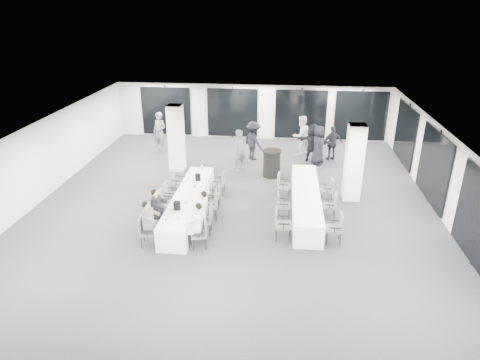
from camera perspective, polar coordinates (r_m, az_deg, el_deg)
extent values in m
cube|color=#27272C|center=(15.28, -0.83, -3.37)|extent=(14.00, 16.00, 0.02)
cube|color=silver|center=(14.25, -0.89, 6.84)|extent=(14.00, 16.00, 0.02)
cube|color=beige|center=(16.98, -25.08, 2.31)|extent=(0.02, 16.00, 2.80)
cube|color=beige|center=(15.57, 25.70, 0.43)|extent=(0.02, 16.00, 2.80)
cube|color=beige|center=(22.32, 1.58, 9.06)|extent=(14.00, 0.02, 2.80)
cube|color=beige|center=(7.92, -8.10, -20.04)|extent=(14.00, 0.02, 2.80)
cube|color=black|center=(22.26, 1.57, 8.89)|extent=(13.60, 0.06, 2.50)
cube|color=black|center=(16.44, 24.38, 1.61)|extent=(0.06, 14.00, 2.50)
cube|color=white|center=(18.18, -8.50, 5.55)|extent=(0.60, 0.60, 2.80)
cube|color=white|center=(15.76, 14.95, 2.25)|extent=(0.60, 0.60, 2.80)
cube|color=white|center=(14.59, -6.84, -3.20)|extent=(0.90, 5.00, 0.75)
cube|color=white|center=(14.86, 8.76, -2.80)|extent=(0.90, 5.00, 0.75)
cylinder|color=black|center=(17.58, 4.25, 2.22)|extent=(0.70, 0.70, 1.11)
cylinder|color=black|center=(17.40, 4.30, 3.92)|extent=(0.81, 0.81, 0.02)
cube|color=#585B60|center=(12.97, -12.08, -6.81)|extent=(0.51, 0.52, 0.08)
cube|color=#585B60|center=(12.89, -13.12, -5.79)|extent=(0.12, 0.45, 0.45)
cylinder|color=black|center=(13.29, -12.69, -7.28)|extent=(0.03, 0.03, 0.40)
cylinder|color=black|center=(12.96, -12.99, -8.14)|extent=(0.03, 0.03, 0.40)
cylinder|color=black|center=(13.22, -11.03, -7.29)|extent=(0.03, 0.03, 0.40)
cylinder|color=black|center=(12.89, -11.28, -8.16)|extent=(0.03, 0.03, 0.40)
cube|color=black|center=(13.10, -11.97, -5.65)|extent=(0.33, 0.08, 0.04)
cube|color=black|center=(12.69, -12.32, -6.70)|extent=(0.33, 0.08, 0.04)
cube|color=#585B60|center=(13.69, -11.03, -5.02)|extent=(0.51, 0.53, 0.08)
cube|color=#585B60|center=(13.65, -11.95, -3.92)|extent=(0.12, 0.46, 0.45)
cylinder|color=black|center=(14.03, -11.37, -5.43)|extent=(0.04, 0.04, 0.40)
cylinder|color=black|center=(13.72, -12.04, -6.18)|extent=(0.04, 0.04, 0.40)
cylinder|color=black|center=(13.88, -9.88, -5.63)|extent=(0.04, 0.04, 0.40)
cylinder|color=black|center=(13.57, -10.52, -6.40)|extent=(0.04, 0.04, 0.40)
cube|color=black|center=(13.81, -10.67, -3.94)|extent=(0.34, 0.08, 0.04)
cube|color=black|center=(13.41, -11.50, -4.86)|extent=(0.34, 0.08, 0.04)
cube|color=#585B60|center=(14.60, -9.87, -3.13)|extent=(0.50, 0.52, 0.08)
cube|color=#585B60|center=(14.57, -10.69, -2.12)|extent=(0.12, 0.44, 0.44)
cylinder|color=black|center=(14.93, -10.19, -3.54)|extent=(0.03, 0.03, 0.39)
cylinder|color=black|center=(14.62, -10.80, -4.18)|extent=(0.03, 0.03, 0.39)
cylinder|color=black|center=(14.78, -8.83, -3.72)|extent=(0.03, 0.03, 0.39)
cylinder|color=black|center=(14.47, -9.42, -4.38)|extent=(0.03, 0.03, 0.39)
cube|color=black|center=(14.72, -9.54, -2.17)|extent=(0.33, 0.09, 0.04)
cube|color=black|center=(14.33, -10.30, -2.95)|extent=(0.33, 0.09, 0.04)
cube|color=#585B60|center=(15.26, -9.13, -1.95)|extent=(0.44, 0.46, 0.07)
cube|color=#585B60|center=(15.22, -9.92, -1.05)|extent=(0.07, 0.43, 0.42)
cylinder|color=black|center=(15.57, -9.53, -2.37)|extent=(0.03, 0.03, 0.38)
cylinder|color=black|center=(15.25, -9.94, -2.96)|extent=(0.03, 0.03, 0.38)
cylinder|color=black|center=(15.46, -8.23, -2.46)|extent=(0.03, 0.03, 0.38)
cylinder|color=black|center=(15.15, -8.61, -3.06)|extent=(0.03, 0.03, 0.38)
cube|color=black|center=(15.40, -8.92, -1.06)|extent=(0.31, 0.05, 0.04)
cube|color=black|center=(15.00, -9.42, -1.77)|extent=(0.31, 0.05, 0.04)
cube|color=#585B60|center=(16.14, -8.24, -0.34)|extent=(0.47, 0.49, 0.08)
cube|color=#585B60|center=(16.10, -9.04, 0.58)|extent=(0.08, 0.46, 0.45)
cylinder|color=black|center=(16.47, -8.66, -0.80)|extent=(0.04, 0.04, 0.40)
cylinder|color=black|center=(16.12, -9.06, -1.36)|extent=(0.04, 0.04, 0.40)
cylinder|color=black|center=(16.36, -7.34, -0.88)|extent=(0.04, 0.04, 0.40)
cylinder|color=black|center=(16.02, -7.71, -1.45)|extent=(0.04, 0.04, 0.40)
cube|color=black|center=(16.30, -8.04, 0.55)|extent=(0.34, 0.05, 0.04)
cube|color=black|center=(15.86, -8.52, -0.13)|extent=(0.34, 0.05, 0.04)
cube|color=#585B60|center=(12.66, -5.48, -7.28)|extent=(0.51, 0.52, 0.07)
cube|color=#585B60|center=(12.55, -4.60, -6.25)|extent=(0.15, 0.42, 0.42)
cylinder|color=black|center=(12.63, -4.57, -8.53)|extent=(0.03, 0.03, 0.38)
cylinder|color=black|center=(12.94, -4.66, -7.69)|extent=(0.03, 0.03, 0.38)
cylinder|color=black|center=(12.62, -6.25, -8.62)|extent=(0.03, 0.03, 0.38)
cylinder|color=black|center=(12.93, -6.29, -7.77)|extent=(0.03, 0.03, 0.38)
cube|color=black|center=(12.39, -5.47, -7.19)|extent=(0.31, 0.11, 0.04)
cube|color=black|center=(12.79, -5.55, -6.16)|extent=(0.31, 0.11, 0.04)
cube|color=#585B60|center=(13.36, -4.81, -5.39)|extent=(0.48, 0.50, 0.08)
cube|color=#585B60|center=(13.21, -3.91, -4.40)|extent=(0.08, 0.46, 0.45)
cylinder|color=black|center=(13.28, -4.03, -6.73)|extent=(0.04, 0.04, 0.40)
cylinder|color=black|center=(13.62, -3.85, -5.91)|extent=(0.04, 0.04, 0.40)
cylinder|color=black|center=(13.33, -5.72, -6.68)|extent=(0.04, 0.04, 0.40)
cylinder|color=black|center=(13.67, -5.50, -5.86)|extent=(0.04, 0.04, 0.40)
cube|color=black|center=(13.06, -4.97, -5.26)|extent=(0.34, 0.06, 0.04)
cube|color=black|center=(13.49, -4.70, -4.27)|extent=(0.34, 0.06, 0.04)
cube|color=#585B60|center=(14.17, -4.12, -3.47)|extent=(0.57, 0.59, 0.08)
cube|color=#585B60|center=(14.05, -3.21, -2.40)|extent=(0.15, 0.49, 0.48)
cylinder|color=black|center=(14.11, -3.21, -4.75)|extent=(0.04, 0.04, 0.43)
cylinder|color=black|center=(14.48, -3.28, -3.98)|extent=(0.04, 0.04, 0.43)
cylinder|color=black|center=(14.10, -4.92, -4.81)|extent=(0.04, 0.04, 0.43)
cylinder|color=black|center=(14.48, -4.94, -4.04)|extent=(0.04, 0.04, 0.43)
cube|color=black|center=(13.86, -4.11, -3.29)|extent=(0.36, 0.11, 0.04)
cube|color=black|center=(14.33, -4.16, -2.36)|extent=(0.36, 0.11, 0.04)
cube|color=#585B60|center=(14.94, -3.57, -2.23)|extent=(0.45, 0.47, 0.07)
cube|color=#585B60|center=(14.82, -2.81, -1.38)|extent=(0.08, 0.43, 0.42)
cylinder|color=black|center=(14.86, -2.90, -3.34)|extent=(0.03, 0.03, 0.38)
cylinder|color=black|center=(15.19, -2.79, -2.72)|extent=(0.03, 0.03, 0.38)
cylinder|color=black|center=(14.90, -4.32, -3.31)|extent=(0.03, 0.03, 0.38)
cylinder|color=black|center=(15.23, -4.17, -2.69)|extent=(0.03, 0.03, 0.38)
cube|color=black|center=(14.67, -3.67, -2.06)|extent=(0.32, 0.06, 0.04)
cube|color=black|center=(15.09, -3.50, -1.32)|extent=(0.32, 0.06, 0.04)
cube|color=#585B60|center=(15.97, -2.91, -0.44)|extent=(0.46, 0.48, 0.08)
cube|color=#585B60|center=(15.83, -2.18, 0.37)|extent=(0.08, 0.44, 0.44)
cylinder|color=black|center=(15.86, -2.35, -1.53)|extent=(0.03, 0.03, 0.39)
cylinder|color=black|center=(16.20, -2.10, -0.97)|extent=(0.03, 0.03, 0.39)
cylinder|color=black|center=(15.93, -3.70, -1.44)|extent=(0.03, 0.03, 0.39)
cylinder|color=black|center=(16.27, -3.42, -0.89)|extent=(0.03, 0.03, 0.39)
cube|color=black|center=(15.69, -3.09, -0.24)|extent=(0.33, 0.05, 0.04)
cube|color=black|center=(16.12, -2.76, 0.42)|extent=(0.33, 0.05, 0.04)
cube|color=#585B60|center=(13.06, 5.80, -5.98)|extent=(0.50, 0.52, 0.08)
cube|color=#585B60|center=(12.92, 4.82, -4.86)|extent=(0.08, 0.48, 0.48)
cylinder|color=black|center=(13.36, 4.82, -6.49)|extent=(0.04, 0.04, 0.43)
cylinder|color=black|center=(13.00, 4.85, -7.40)|extent=(0.04, 0.04, 0.43)
cylinder|color=black|center=(13.38, 6.63, -6.52)|extent=(0.04, 0.04, 0.43)
cylinder|color=black|center=(13.02, 6.71, -7.43)|extent=(0.04, 0.04, 0.43)
cube|color=black|center=(13.21, 5.79, -4.75)|extent=(0.36, 0.06, 0.04)
cube|color=black|center=(12.75, 5.87, -5.85)|extent=(0.36, 0.06, 0.04)
cube|color=#585B60|center=(14.37, 5.85, -3.41)|extent=(0.43, 0.44, 0.07)
cube|color=#585B60|center=(14.27, 5.08, -2.49)|extent=(0.06, 0.42, 0.42)
cylinder|color=black|center=(14.64, 5.12, -3.85)|extent=(0.03, 0.03, 0.37)
cylinder|color=black|center=(14.31, 5.06, -4.50)|extent=(0.03, 0.03, 0.37)
cylinder|color=black|center=(14.64, 6.55, -3.91)|extent=(0.03, 0.03, 0.37)
cylinder|color=black|center=(14.31, 6.53, -4.57)|extent=(0.03, 0.03, 0.37)
cube|color=black|center=(14.51, 5.90, -2.47)|extent=(0.31, 0.04, 0.04)
cube|color=black|center=(14.10, 5.85, -3.26)|extent=(0.31, 0.04, 0.04)
cube|color=#585B60|center=(15.78, 5.91, -0.81)|extent=(0.49, 0.51, 0.08)
cube|color=#585B60|center=(15.69, 5.17, 0.13)|extent=(0.10, 0.45, 0.45)
cylinder|color=black|center=(16.07, 5.26, -1.26)|extent=(0.04, 0.04, 0.40)
cylinder|color=black|center=(15.71, 5.09, -1.83)|extent=(0.04, 0.04, 0.40)
cylinder|color=black|center=(16.03, 6.64, -1.37)|extent=(0.04, 0.04, 0.40)
cylinder|color=black|center=(15.68, 6.50, -1.95)|extent=(0.04, 0.04, 0.40)
cube|color=black|center=(15.93, 6.03, 0.08)|extent=(0.33, 0.07, 0.04)
cube|color=black|center=(15.49, 5.83, -0.61)|extent=(0.33, 0.07, 0.04)
cube|color=#585B60|center=(13.14, 12.38, -6.39)|extent=(0.46, 0.48, 0.08)
cube|color=#585B60|center=(13.04, 13.43, -5.40)|extent=(0.06, 0.45, 0.45)
cylinder|color=black|center=(13.12, 13.23, -7.76)|extent=(0.04, 0.04, 0.40)
cylinder|color=black|center=(13.45, 13.06, -6.91)|extent=(0.04, 0.04, 0.40)
cylinder|color=black|center=(13.07, 11.50, -7.71)|extent=(0.04, 0.04, 0.40)
cylinder|color=black|center=(13.41, 11.38, -6.85)|extent=(0.04, 0.04, 0.40)
cube|color=black|center=(12.85, 12.54, -6.28)|extent=(0.33, 0.04, 0.04)
cube|color=black|center=(13.28, 12.35, -5.25)|extent=(0.33, 0.04, 0.04)
cube|color=#585B60|center=(14.56, 11.77, -3.43)|extent=(0.44, 0.46, 0.07)
cube|color=#585B60|center=(14.47, 12.64, -2.60)|extent=(0.07, 0.42, 0.42)
cylinder|color=black|center=(14.51, 12.45, -4.58)|extent=(0.03, 0.03, 0.38)
cylinder|color=black|center=(14.84, 12.38, -3.93)|extent=(0.03, 0.03, 0.38)
cylinder|color=black|center=(14.49, 11.01, -4.51)|extent=(0.03, 0.03, 0.38)
cylinder|color=black|center=(14.81, 10.97, -3.86)|extent=(0.03, 0.03, 0.38)
cube|color=black|center=(14.29, 11.86, -3.28)|extent=(0.31, 0.05, 0.04)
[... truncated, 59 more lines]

